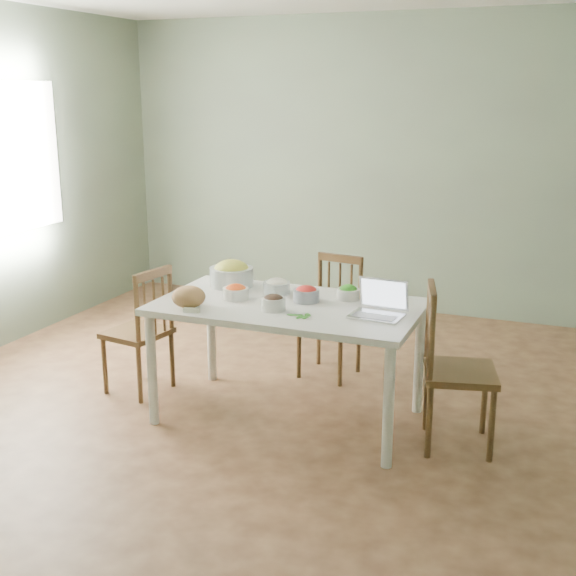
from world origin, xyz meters
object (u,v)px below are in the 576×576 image
at_px(chair_right, 460,369).
at_px(bowl_squash, 232,274).
at_px(chair_left, 137,330).
at_px(bread_boule, 189,297).
at_px(laptop, 377,300).
at_px(dining_table, 288,361).
at_px(chair_far, 329,318).

bearing_deg(chair_right, bowl_squash, 67.59).
bearing_deg(chair_left, bowl_squash, 119.68).
relative_size(chair_right, bread_boule, 4.72).
distance_m(chair_left, laptop, 1.76).
bearing_deg(bowl_squash, dining_table, -26.95).
height_order(dining_table, laptop, laptop).
relative_size(chair_left, bread_boule, 4.35).
distance_m(dining_table, laptop, 0.75).
bearing_deg(bowl_squash, bread_boule, -91.70).
distance_m(chair_right, bowl_squash, 1.63).
bearing_deg(laptop, bread_boule, -164.21).
relative_size(chair_far, bowl_squash, 2.98).
height_order(bowl_squash, laptop, laptop).
relative_size(bowl_squash, laptop, 0.98).
distance_m(chair_far, chair_left, 1.37).
height_order(chair_far, laptop, laptop).
xyz_separation_m(chair_left, chair_right, (2.19, -0.01, 0.04)).
height_order(chair_left, laptop, laptop).
bearing_deg(chair_left, dining_table, 97.79).
bearing_deg(chair_far, chair_left, -138.38).
bearing_deg(chair_right, chair_far, 40.09).
bearing_deg(laptop, bowl_squash, 167.39).
relative_size(chair_right, laptop, 3.22).
bearing_deg(chair_right, chair_left, 75.99).
bearing_deg(laptop, dining_table, 177.44).
bearing_deg(bread_boule, dining_table, 29.24).
bearing_deg(bowl_squash, chair_far, 45.90).
distance_m(chair_left, bread_boule, 0.78).
distance_m(chair_right, bread_boule, 1.66).
bearing_deg(dining_table, laptop, -6.72).
height_order(chair_left, bread_boule, bread_boule).
xyz_separation_m(chair_left, bowl_squash, (0.62, 0.23, 0.40)).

